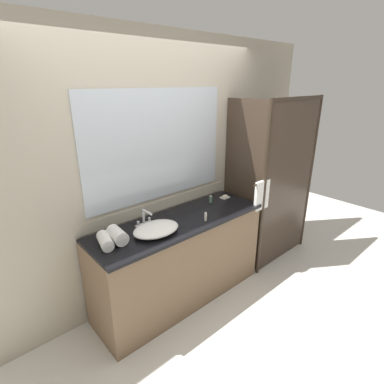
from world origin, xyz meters
TOP-DOWN VIEW (x-y plane):
  - ground_plane at (0.00, 0.00)m, footprint 8.00×8.00m
  - wall_back_with_mirror at (0.00, 0.34)m, footprint 4.40×0.06m
  - vanity_cabinet at (0.00, 0.01)m, footprint 1.80×0.58m
  - shower_enclosure at (1.28, -0.19)m, footprint 1.20×0.59m
  - sink_basin at (-0.32, -0.06)m, footprint 0.43×0.31m
  - faucet at (-0.32, 0.12)m, footprint 0.17×0.15m
  - soap_dish at (0.75, 0.11)m, footprint 0.10×0.07m
  - amenity_bottle_body_wash at (0.53, 0.12)m, footprint 0.03×0.03m
  - amenity_bottle_shampoo at (0.17, -0.17)m, footprint 0.02×0.02m
  - rolled_towel_near_edge at (-0.76, 0.02)m, footprint 0.15×0.23m
  - rolled_towel_middle at (-0.65, 0.03)m, footprint 0.13×0.21m

SIDE VIEW (x-z plane):
  - ground_plane at x=0.00m, z-range 0.00..0.00m
  - vanity_cabinet at x=0.00m, z-range 0.00..0.90m
  - soap_dish at x=0.75m, z-range 0.90..0.93m
  - sink_basin at x=-0.32m, z-range 0.90..0.97m
  - amenity_bottle_body_wash at x=0.53m, z-range 0.90..0.98m
  - amenity_bottle_shampoo at x=0.17m, z-range 0.90..0.99m
  - rolled_towel_near_edge at x=-0.76m, z-range 0.90..1.00m
  - faucet at x=-0.32m, z-range 0.87..1.04m
  - rolled_towel_middle at x=-0.65m, z-range 0.90..1.02m
  - shower_enclosure at x=1.28m, z-range 0.03..2.03m
  - wall_back_with_mirror at x=0.00m, z-range 0.01..2.61m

